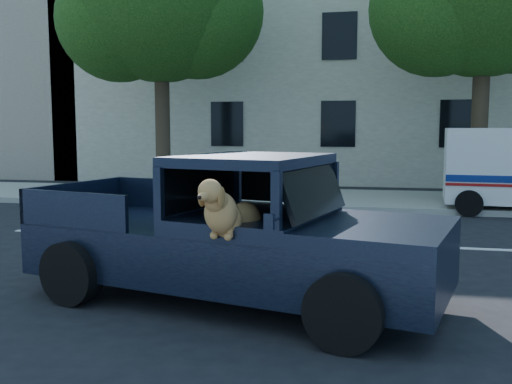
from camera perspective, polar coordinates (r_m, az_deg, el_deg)
ground at (r=7.36m, az=-6.31°, el=-9.90°), size 120.00×120.00×0.00m
far_sidewalk at (r=16.19m, az=3.67°, el=-0.63°), size 60.00×4.00×0.15m
lane_stripes at (r=10.33m, az=10.31°, el=-5.16°), size 21.60×0.14×0.01m
street_tree_left at (r=17.83m, az=-9.41°, el=18.17°), size 6.00×5.20×8.60m
building_main at (r=23.36m, az=13.76°, el=12.25°), size 26.00×6.00×9.00m
pickup_truck at (r=6.84m, az=-2.90°, el=-5.99°), size 5.21×3.09×1.75m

